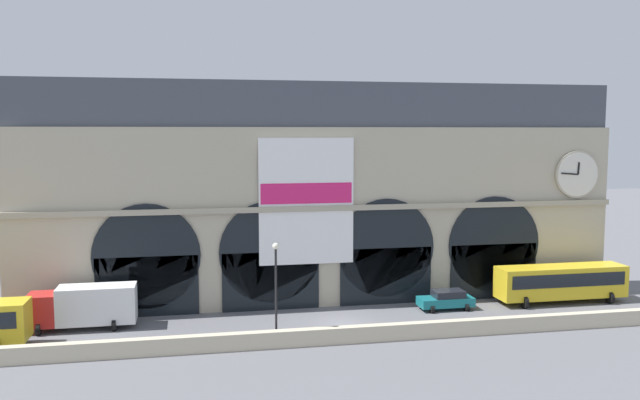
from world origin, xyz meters
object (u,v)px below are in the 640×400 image
street_lamp_quayside (276,280)px  box_truck_west (84,306)px  bus_east (561,282)px  car_mideast (446,300)px

street_lamp_quayside → box_truck_west: bearing=155.2°
bus_east → street_lamp_quayside: size_ratio=1.59×
car_mideast → bus_east: 10.26m
car_mideast → bus_east: bearing=0.8°
box_truck_west → bus_east: 37.99m
box_truck_west → car_mideast: box_truck_west is taller
car_mideast → bus_east: bus_east is taller
box_truck_west → car_mideast: (27.78, -0.22, -0.90)m
street_lamp_quayside → bus_east: bearing=13.7°
bus_east → street_lamp_quayside: bearing=-166.3°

